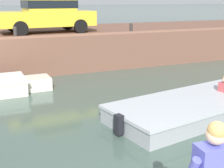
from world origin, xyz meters
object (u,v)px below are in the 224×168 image
at_px(mooring_bollard_mid, 15,32).
at_px(mooring_bollard_east, 131,28).
at_px(motorboat_passing, 211,103).
at_px(car_centre_yellow, 47,13).

bearing_deg(mooring_bollard_mid, mooring_bollard_east, 0.00).
height_order(motorboat_passing, car_centre_yellow, car_centre_yellow).
bearing_deg(mooring_bollard_east, motorboat_passing, -95.54).
bearing_deg(car_centre_yellow, mooring_bollard_mid, -133.94).
height_order(mooring_bollard_mid, mooring_bollard_east, same).
distance_m(car_centre_yellow, mooring_bollard_mid, 2.41).
bearing_deg(mooring_bollard_mid, motorboat_passing, -54.14).
bearing_deg(mooring_bollard_east, mooring_bollard_mid, 180.00).
distance_m(mooring_bollard_mid, mooring_bollard_east, 4.96).
distance_m(car_centre_yellow, mooring_bollard_east, 3.79).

